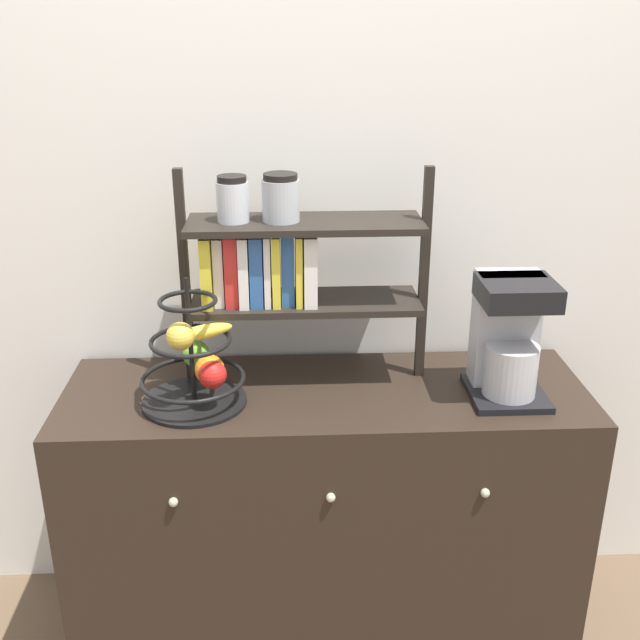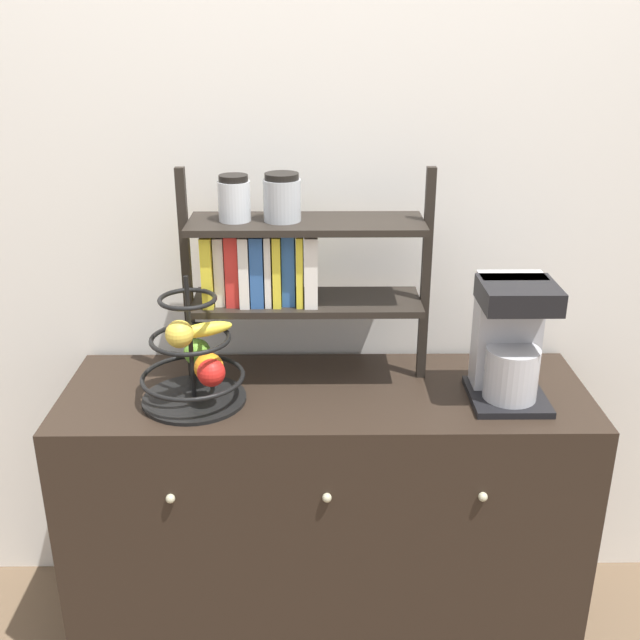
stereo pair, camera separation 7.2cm
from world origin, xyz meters
TOP-DOWN VIEW (x-y plane):
  - wall_back at (0.00, 0.51)m, footprint 7.00×0.05m
  - sideboard at (0.00, 0.23)m, footprint 1.42×0.49m
  - coffee_maker at (0.48, 0.20)m, footprint 0.20×0.21m
  - fruit_stand at (-0.34, 0.17)m, footprint 0.27×0.27m
  - shelf_hutch at (-0.13, 0.32)m, footprint 0.66×0.20m

SIDE VIEW (x-z plane):
  - sideboard at x=0.00m, z-range 0.00..0.80m
  - fruit_stand at x=-0.34m, z-range 0.74..1.09m
  - coffee_maker at x=0.48m, z-range 0.80..1.13m
  - shelf_hutch at x=-0.13m, z-range 0.86..1.44m
  - wall_back at x=0.00m, z-range 0.00..2.60m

